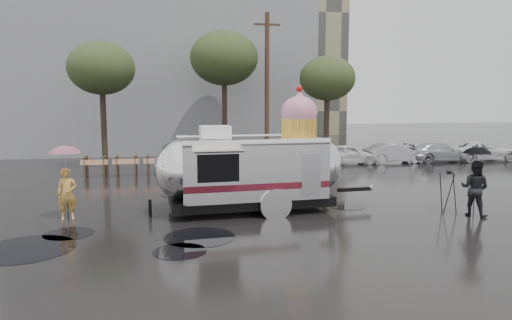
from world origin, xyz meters
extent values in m
plane|color=black|center=(0.00, 0.00, 0.00)|extent=(120.00, 120.00, 0.00)
cylinder|color=black|center=(-2.90, 4.62, 0.01)|extent=(1.65, 1.65, 0.01)
cylinder|color=black|center=(2.85, 1.48, 0.01)|extent=(1.26, 1.26, 0.01)
cylinder|color=black|center=(-2.55, -1.35, 0.01)|extent=(1.94, 1.94, 0.01)
cylinder|color=black|center=(-3.11, -2.46, 0.01)|extent=(1.34, 1.34, 0.01)
cylinder|color=black|center=(-6.93, -1.58, 0.01)|extent=(2.41, 2.41, 0.01)
cylinder|color=black|center=(-6.16, -0.35, 0.01)|extent=(1.38, 1.38, 0.01)
cube|color=slate|center=(-4.00, 24.00, 6.50)|extent=(22.00, 12.00, 13.00)
cylinder|color=#473323|center=(2.50, 14.00, 4.50)|extent=(0.28, 0.28, 9.00)
cube|color=#473323|center=(2.50, 14.00, 8.30)|extent=(1.60, 0.12, 0.12)
cylinder|color=#382D26|center=(-7.00, 13.00, 2.93)|extent=(0.32, 0.32, 5.85)
ellipsoid|color=#2D3B1E|center=(-7.00, 13.00, 5.52)|extent=(3.64, 3.64, 2.86)
cylinder|color=#382D26|center=(0.00, 15.00, 3.38)|extent=(0.32, 0.32, 6.75)
ellipsoid|color=#2D3B1E|center=(0.00, 15.00, 6.38)|extent=(4.20, 4.20, 3.30)
cylinder|color=#382D26|center=(6.00, 13.00, 2.70)|extent=(0.32, 0.32, 5.40)
ellipsoid|color=#2D3B1E|center=(6.00, 13.00, 5.10)|extent=(3.36, 3.36, 2.64)
cube|color=#473323|center=(-7.50, 10.00, 0.50)|extent=(0.08, 0.80, 1.00)
cube|color=#473323|center=(-6.60, 10.00, 0.50)|extent=(0.08, 0.80, 1.00)
cube|color=#E5590C|center=(-7.05, 9.62, 0.75)|extent=(1.30, 0.04, 0.25)
cube|color=#473323|center=(-6.00, 10.00, 0.50)|extent=(0.08, 0.80, 1.00)
cube|color=#473323|center=(-5.10, 10.00, 0.50)|extent=(0.08, 0.80, 1.00)
cube|color=#E5590C|center=(-5.55, 9.62, 0.75)|extent=(1.30, 0.04, 0.25)
cube|color=#473323|center=(-4.50, 10.00, 0.50)|extent=(0.08, 0.80, 1.00)
cube|color=#473323|center=(-3.60, 10.00, 0.50)|extent=(0.08, 0.80, 1.00)
cube|color=#E5590C|center=(-4.05, 9.62, 0.75)|extent=(1.30, 0.04, 0.25)
imported|color=silver|center=(7.00, 12.00, 0.70)|extent=(4.00, 1.80, 1.40)
imported|color=#B2B2B7|center=(10.00, 12.00, 0.70)|extent=(4.00, 1.80, 1.40)
imported|color=#B2B2B7|center=(13.00, 12.00, 0.72)|extent=(4.20, 1.80, 1.44)
imported|color=silver|center=(16.00, 12.00, 0.75)|extent=(4.40, 1.90, 1.50)
cube|color=silver|center=(-0.65, 1.53, 1.51)|extent=(4.92, 2.80, 1.95)
ellipsoid|color=silver|center=(1.72, 1.69, 1.51)|extent=(1.79, 2.59, 1.95)
ellipsoid|color=silver|center=(-3.03, 1.37, 1.51)|extent=(1.79, 2.59, 1.95)
cube|color=black|center=(-0.65, 1.53, 0.38)|extent=(5.54, 2.52, 0.32)
cylinder|color=black|center=(-0.04, 0.45, 0.38)|extent=(0.77, 0.29, 0.76)
cylinder|color=black|center=(-0.19, 2.68, 0.38)|extent=(0.77, 0.29, 0.76)
cylinder|color=silver|center=(-0.03, 0.30, 0.43)|extent=(1.04, 0.18, 1.04)
cube|color=black|center=(3.23, 1.79, 0.54)|extent=(1.30, 0.22, 0.13)
sphere|color=silver|center=(3.88, 1.83, 0.59)|extent=(0.18, 0.18, 0.17)
cylinder|color=black|center=(-4.00, 1.30, 0.27)|extent=(0.12, 0.12, 0.54)
cube|color=#53111D|center=(-0.57, 0.29, 1.03)|extent=(4.75, 0.35, 0.22)
cube|color=#53111D|center=(-0.74, 2.77, 1.03)|extent=(4.75, 0.35, 0.22)
cube|color=black|center=(-1.86, 0.19, 1.68)|extent=(1.30, 0.12, 0.87)
cube|color=beige|center=(-1.85, -0.07, 2.22)|extent=(1.55, 0.64, 0.15)
cube|color=silver|center=(1.16, 0.39, 1.35)|extent=(0.65, 0.07, 1.41)
cube|color=white|center=(-1.84, 1.45, 2.70)|extent=(1.02, 0.77, 0.41)
cylinder|color=yellow|center=(1.07, 1.65, 2.81)|extent=(1.20, 1.20, 0.65)
ellipsoid|color=pink|center=(1.07, 1.65, 3.33)|extent=(1.34, 1.34, 1.12)
cone|color=pink|center=(1.07, 1.65, 3.89)|extent=(0.58, 0.58, 0.43)
sphere|color=red|center=(1.07, 1.65, 4.13)|extent=(0.23, 0.23, 0.22)
imported|color=gold|center=(-6.53, 1.37, 0.82)|extent=(0.65, 0.49, 1.63)
imported|color=pink|center=(-6.53, 1.37, 1.97)|extent=(1.22, 1.22, 0.83)
cylinder|color=black|center=(-6.53, 1.37, 0.83)|extent=(0.02, 0.02, 1.65)
imported|color=black|center=(6.38, -0.55, 0.91)|extent=(0.92, 0.98, 1.81)
imported|color=black|center=(6.38, -0.55, 1.92)|extent=(1.09, 1.09, 0.75)
cylinder|color=black|center=(6.38, -0.55, 0.83)|extent=(0.02, 0.02, 1.65)
cylinder|color=black|center=(5.97, -0.10, 0.68)|extent=(0.04, 0.32, 1.37)
cylinder|color=black|center=(5.60, 0.10, 0.68)|extent=(0.28, 0.18, 1.38)
cylinder|color=black|center=(5.61, -0.32, 0.68)|extent=(0.28, 0.17, 1.38)
cube|color=black|center=(5.73, -0.10, 1.38)|extent=(0.12, 0.10, 0.10)
camera|label=1|loc=(-3.20, -13.56, 3.69)|focal=32.00mm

